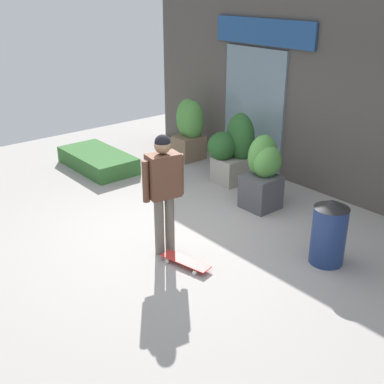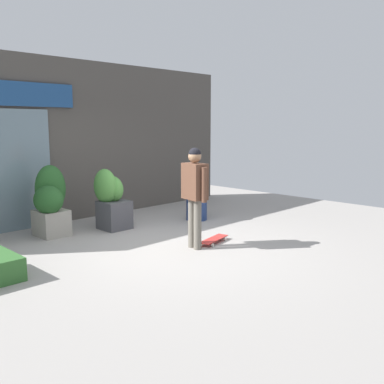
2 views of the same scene
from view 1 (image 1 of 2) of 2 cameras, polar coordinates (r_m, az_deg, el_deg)
ground_plane at (r=7.21m, az=-1.42°, el=-5.37°), size 12.00×12.00×0.00m
building_facade at (r=8.79m, az=14.53°, el=11.07°), size 8.60×0.31×3.43m
skateboarder at (r=6.42m, az=-3.35°, el=1.08°), size 0.33×0.59×1.69m
skateboard at (r=6.52m, az=-0.76°, el=-8.10°), size 0.75×0.35×0.08m
planter_box_left at (r=8.06m, az=8.31°, el=2.40°), size 0.57×0.68×1.20m
planter_box_right at (r=9.01m, az=4.73°, el=4.99°), size 0.74×0.76×1.31m
planter_box_mid at (r=10.22m, az=-0.23°, el=7.60°), size 0.63×0.59×1.27m
trash_bin at (r=6.66m, az=15.71°, el=-4.46°), size 0.46×0.46×0.91m
hedge_ledge at (r=10.02m, az=-10.94°, el=3.66°), size 1.75×0.90×0.32m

